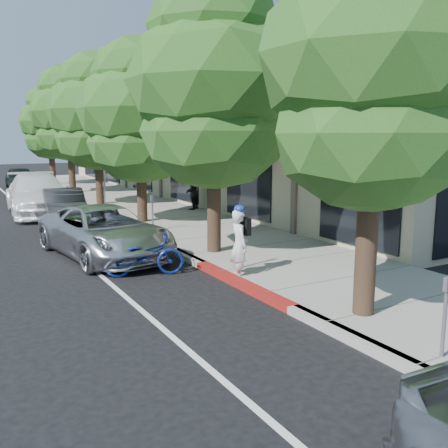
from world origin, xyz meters
TOP-DOWN VIEW (x-y plane):
  - ground at (0.00, 0.00)m, footprint 120.00×120.00m
  - sidewalk at (2.30, 8.00)m, footprint 4.60×56.00m
  - curb at (0.00, 8.00)m, footprint 0.30×56.00m
  - curb_red_segment at (0.00, 1.00)m, footprint 0.32×4.00m
  - storefront_building at (9.60, 18.00)m, footprint 10.00×36.00m
  - street_tree_0 at (0.90, -2.00)m, footprint 4.26×4.26m
  - street_tree_1 at (0.90, 4.00)m, footprint 4.90×4.90m
  - street_tree_2 at (0.90, 10.00)m, footprint 4.78×4.78m
  - street_tree_3 at (0.90, 16.00)m, footprint 4.80×4.80m
  - street_tree_4 at (0.90, 22.00)m, footprint 4.57×4.57m
  - street_tree_5 at (0.90, 28.00)m, footprint 4.12×4.12m
  - cyclist at (0.25, 1.50)m, footprint 0.53×0.71m
  - bicycle at (-1.64, 3.00)m, footprint 2.11×1.20m
  - silver_suv at (-1.91, 5.50)m, footprint 3.11×5.59m
  - dark_sedan at (-1.74, 11.74)m, footprint 1.95×4.39m
  - white_pickup at (-2.20, 15.01)m, footprint 2.84×6.31m
  - dark_suv_far at (-1.32, 27.54)m, footprint 1.80×4.31m
  - pedestrian at (4.00, 11.95)m, footprint 1.03×1.01m

SIDE VIEW (x-z plane):
  - ground at x=0.00m, z-range 0.00..0.00m
  - sidewalk at x=2.30m, z-range 0.00..0.15m
  - curb at x=0.00m, z-range 0.00..0.15m
  - curb_red_segment at x=0.00m, z-range 0.00..0.15m
  - bicycle at x=-1.64m, z-range 0.00..1.05m
  - dark_sedan at x=-1.74m, z-range 0.00..1.40m
  - dark_suv_far at x=-1.32m, z-range 0.00..1.46m
  - silver_suv at x=-1.91m, z-range 0.00..1.48m
  - cyclist at x=0.25m, z-range 0.00..1.75m
  - white_pickup at x=-2.20m, z-range 0.00..1.79m
  - pedestrian at x=4.00m, z-range 0.15..1.82m
  - storefront_building at x=9.60m, z-range 0.00..7.00m
  - street_tree_2 at x=0.90m, z-range 0.77..8.00m
  - street_tree_5 at x=0.90m, z-range 0.87..7.90m
  - street_tree_3 at x=0.90m, z-range 0.84..8.37m
  - street_tree_0 at x=0.90m, z-range 0.96..8.51m
  - street_tree_4 at x=0.90m, z-range 0.93..8.59m
  - street_tree_1 at x=0.90m, z-range 0.91..8.81m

